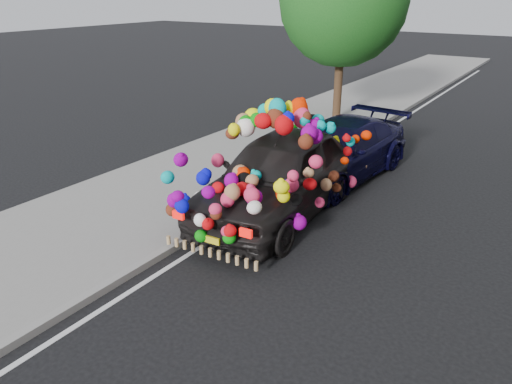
% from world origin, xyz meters
% --- Properties ---
extents(ground, '(100.00, 100.00, 0.00)m').
position_xyz_m(ground, '(0.00, 0.00, 0.00)').
color(ground, black).
rests_on(ground, ground).
extents(sidewalk, '(4.00, 60.00, 0.12)m').
position_xyz_m(sidewalk, '(-4.30, 0.00, 0.06)').
color(sidewalk, gray).
rests_on(sidewalk, ground).
extents(kerb, '(0.15, 60.00, 0.13)m').
position_xyz_m(kerb, '(-2.35, 0.00, 0.07)').
color(kerb, gray).
rests_on(kerb, ground).
extents(tree_near_sidewalk, '(4.20, 4.20, 6.13)m').
position_xyz_m(tree_near_sidewalk, '(-3.80, 9.50, 4.02)').
color(tree_near_sidewalk, '#332114').
rests_on(tree_near_sidewalk, ground).
extents(plush_art_car, '(2.66, 5.31, 2.35)m').
position_xyz_m(plush_art_car, '(-1.59, 1.91, 1.21)').
color(plush_art_car, black).
rests_on(plush_art_car, ground).
extents(navy_sedan, '(2.42, 5.00, 1.40)m').
position_xyz_m(navy_sedan, '(-1.46, 4.50, 0.70)').
color(navy_sedan, black).
rests_on(navy_sedan, ground).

